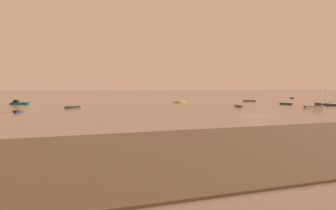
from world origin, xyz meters
TOP-DOWN VIEW (x-y plane):
  - ground_plane at (0.00, 0.00)m, footprint 800.00×800.00m
  - mudflat_shore at (-7.88, -21.73)m, footprint 272.17×18.64m
  - motorboat_moored_0 at (22.66, 10.35)m, footprint 4.87×2.79m
  - rowboat_moored_1 at (8.57, 19.18)m, footprint 2.03×3.88m
  - motorboat_moored_1 at (-40.12, 46.61)m, footprint 5.31×3.08m
  - sailboat_moored_0 at (31.35, 15.62)m, footprint 4.73×5.02m
  - rowboat_moored_3 at (25.63, 23.48)m, footprint 2.06×4.21m
  - rowboat_moored_4 at (-37.22, 20.10)m, footprint 2.02×4.30m
  - rowboat_moored_7 at (26.48, 41.04)m, footprint 4.51×3.05m
  - rowboat_moored_8 at (3.85, 42.84)m, footprint 4.88×3.32m
  - rowboat_moored_9 at (-27.33, 27.90)m, footprint 3.75×1.42m
  - rowboat_moored_10 at (57.71, 57.58)m, footprint 2.68×3.75m

SIDE VIEW (x-z plane):
  - ground_plane at x=0.00m, z-range 0.00..0.00m
  - mudflat_shore at x=-7.88m, z-range 0.00..0.13m
  - rowboat_moored_10 at x=57.71m, z-range -0.13..0.44m
  - rowboat_moored_1 at x=8.57m, z-range -0.13..0.45m
  - rowboat_moored_9 at x=-27.33m, z-range -0.13..0.45m
  - rowboat_moored_3 at x=25.63m, z-range -0.15..0.49m
  - rowboat_moored_4 at x=-37.22m, z-range -0.15..0.50m
  - rowboat_moored_7 at x=26.48m, z-range -0.15..0.52m
  - rowboat_moored_8 at x=3.85m, z-range -0.17..0.56m
  - sailboat_moored_0 at x=31.35m, z-range -2.70..3.21m
  - motorboat_moored_0 at x=22.66m, z-range -0.61..1.14m
  - motorboat_moored_1 at x=-40.12m, z-range -0.67..1.24m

